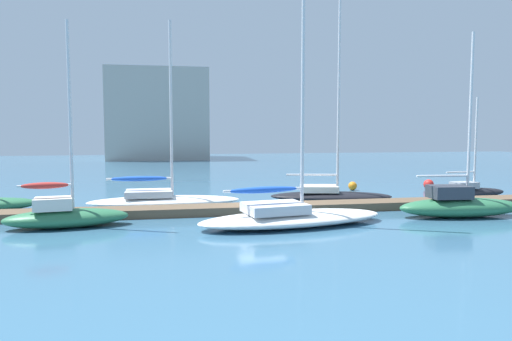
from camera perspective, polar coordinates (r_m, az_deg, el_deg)
name	(u,v)px	position (r m, az deg, el deg)	size (l,w,h in m)	color
ground_plane	(263,212)	(24.66, 0.86, -5.02)	(120.00, 120.00, 0.00)	#386684
dock_pier	(263,208)	(24.63, 0.86, -4.53)	(31.30, 1.66, 0.43)	brown
sailboat_1	(65,214)	(22.42, -21.86, -4.85)	(5.37, 2.40, 8.90)	#2D7047
sailboat_2	(162,198)	(27.08, -11.12, -3.27)	(8.42, 2.53, 10.18)	white
sailboat_3	(290,215)	(21.25, 4.13, -5.27)	(8.99, 4.19, 12.71)	white
sailboat_4	(330,193)	(28.78, 8.80, -2.71)	(7.53, 3.69, 11.90)	black
sailboat_5	(460,204)	(25.31, 23.13, -3.75)	(6.31, 2.30, 8.87)	#2D7047
sailboat_6	(470,191)	(32.75, 24.17, -2.24)	(5.13, 1.97, 6.25)	black
mooring_buoy_red	(429,184)	(36.29, 19.92, -1.56)	(0.71, 0.71, 0.71)	red
mooring_buoy_orange	(353,186)	(34.27, 11.46, -1.82)	(0.61, 0.61, 0.61)	orange
harbor_building_distant	(158,115)	(72.18, -11.59, 6.51)	(14.05, 11.63, 12.85)	#ADA89E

